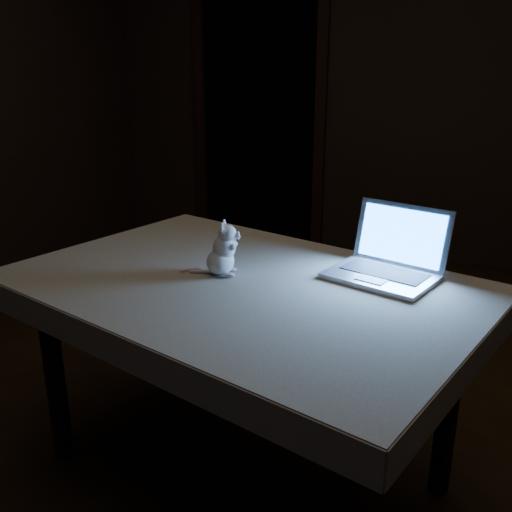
% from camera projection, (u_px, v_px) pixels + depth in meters
% --- Properties ---
extents(floor, '(5.00, 5.00, 0.00)m').
position_uv_depth(floor, '(320.00, 455.00, 2.18)').
color(floor, black).
rests_on(floor, ground).
extents(back_wall, '(4.50, 0.04, 2.60)m').
position_uv_depth(back_wall, '(408.00, 81.00, 3.99)').
color(back_wall, black).
rests_on(back_wall, ground).
extents(doorway, '(1.06, 0.36, 2.13)m').
position_uv_depth(doorway, '(259.00, 111.00, 4.41)').
color(doorway, black).
rests_on(doorway, back_wall).
extents(table, '(1.61, 1.29, 0.75)m').
position_uv_depth(table, '(243.00, 383.00, 1.97)').
color(table, black).
rests_on(table, floor).
extents(tablecloth, '(1.79, 1.63, 0.10)m').
position_uv_depth(tablecloth, '(265.00, 290.00, 1.90)').
color(tablecloth, '#BDB39B').
rests_on(tablecloth, table).
extents(laptop, '(0.41, 0.39, 0.23)m').
position_uv_depth(laptop, '(383.00, 246.00, 1.82)').
color(laptop, '#A6A5AA').
rests_on(laptop, tablecloth).
extents(plush_mouse, '(0.19, 0.19, 0.18)m').
position_uv_depth(plush_mouse, '(220.00, 248.00, 1.87)').
color(plush_mouse, silver).
rests_on(plush_mouse, tablecloth).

